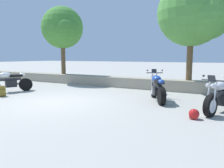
# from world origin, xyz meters

# --- Properties ---
(ground_plane) EXTENTS (120.00, 120.00, 0.00)m
(ground_plane) POSITION_xyz_m (0.00, 0.00, 0.00)
(ground_plane) COLOR #A3A099
(stone_wall) EXTENTS (36.00, 0.80, 0.55)m
(stone_wall) POSITION_xyz_m (0.00, 4.80, 0.28)
(stone_wall) COLOR gray
(stone_wall) RESTS_ON ground
(motorcycle_white_near_left) EXTENTS (1.09, 1.94, 1.18)m
(motorcycle_white_near_left) POSITION_xyz_m (-3.53, 0.65, 0.49)
(motorcycle_white_near_left) COLOR black
(motorcycle_white_near_left) RESTS_ON ground
(motorcycle_blue_centre) EXTENTS (1.17, 1.89, 1.18)m
(motorcycle_blue_centre) POSITION_xyz_m (3.25, 2.05, 0.49)
(motorcycle_blue_centre) COLOR black
(motorcycle_blue_centre) RESTS_ON ground
(motorcycle_silver_far_right) EXTENTS (1.00, 1.98, 1.18)m
(motorcycle_silver_far_right) POSITION_xyz_m (5.45, 1.24, 0.49)
(motorcycle_silver_far_right) COLOR black
(motorcycle_silver_far_right) RESTS_ON ground
(rider_backpack) EXTENTS (0.30, 0.33, 0.47)m
(rider_backpack) POSITION_xyz_m (-2.81, -0.27, 0.24)
(rider_backpack) COLOR brown
(rider_backpack) RESTS_ON ground
(rider_helmet) EXTENTS (0.28, 0.28, 0.28)m
(rider_helmet) POSITION_xyz_m (4.84, 0.13, 0.14)
(rider_helmet) COLOR #B21919
(rider_helmet) RESTS_ON ground
(leafy_tree_far_left) EXTENTS (2.80, 2.67, 4.32)m
(leafy_tree_far_left) POSITION_xyz_m (-3.85, 4.92, 3.47)
(leafy_tree_far_left) COLOR brown
(leafy_tree_far_left) RESTS_ON stone_wall
(leafy_tree_mid_left) EXTENTS (3.32, 3.16, 4.77)m
(leafy_tree_mid_left) POSITION_xyz_m (4.09, 4.82, 3.66)
(leafy_tree_mid_left) COLOR brown
(leafy_tree_mid_left) RESTS_ON stone_wall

